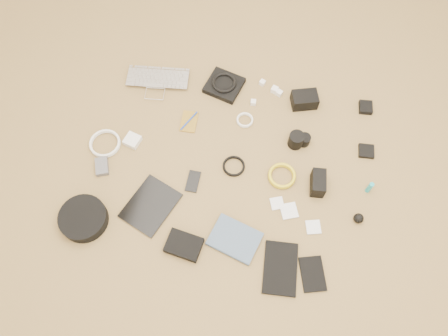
% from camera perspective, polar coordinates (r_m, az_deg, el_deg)
% --- Properties ---
extents(laptop, '(0.37, 0.28, 0.03)m').
position_cam_1_polar(laptop, '(2.45, -8.78, 10.60)').
color(laptop, silver).
rests_on(laptop, ground).
extents(headphone_pouch, '(0.22, 0.21, 0.03)m').
position_cam_1_polar(headphone_pouch, '(2.42, 0.01, 10.74)').
color(headphone_pouch, black).
rests_on(headphone_pouch, ground).
extents(headphones, '(0.16, 0.16, 0.02)m').
position_cam_1_polar(headphones, '(2.40, 0.01, 11.08)').
color(headphones, black).
rests_on(headphones, headphone_pouch).
extents(charger_a, '(0.04, 0.04, 0.03)m').
position_cam_1_polar(charger_a, '(2.45, 5.03, 11.05)').
color(charger_a, white).
rests_on(charger_a, ground).
extents(charger_b, '(0.04, 0.04, 0.03)m').
position_cam_1_polar(charger_b, '(2.42, 6.63, 10.12)').
color(charger_b, white).
rests_on(charger_b, ground).
extents(charger_c, '(0.04, 0.04, 0.03)m').
position_cam_1_polar(charger_c, '(2.42, 7.23, 9.68)').
color(charger_c, white).
rests_on(charger_c, ground).
extents(charger_d, '(0.03, 0.03, 0.03)m').
position_cam_1_polar(charger_d, '(2.37, 3.85, 8.55)').
color(charger_d, white).
rests_on(charger_d, ground).
extents(dslr_camera, '(0.16, 0.13, 0.08)m').
position_cam_1_polar(dslr_camera, '(2.38, 10.46, 8.76)').
color(dslr_camera, black).
rests_on(dslr_camera, ground).
extents(lens_pouch, '(0.08, 0.08, 0.03)m').
position_cam_1_polar(lens_pouch, '(2.47, 18.02, 7.54)').
color(lens_pouch, black).
rests_on(lens_pouch, ground).
extents(notebook_olive, '(0.09, 0.13, 0.01)m').
position_cam_1_polar(notebook_olive, '(2.32, -4.59, 6.07)').
color(notebook_olive, olive).
rests_on(notebook_olive, ground).
extents(pen_blue, '(0.06, 0.13, 0.01)m').
position_cam_1_polar(pen_blue, '(2.31, -4.60, 6.17)').
color(pen_blue, '#1435A7').
rests_on(pen_blue, notebook_olive).
extents(cable_white_a, '(0.09, 0.09, 0.01)m').
position_cam_1_polar(cable_white_a, '(2.31, 2.73, 6.21)').
color(cable_white_a, white).
rests_on(cable_white_a, ground).
extents(lens_a, '(0.10, 0.10, 0.08)m').
position_cam_1_polar(lens_a, '(2.24, 9.39, 3.63)').
color(lens_a, black).
rests_on(lens_a, ground).
extents(lens_b, '(0.08, 0.08, 0.06)m').
position_cam_1_polar(lens_b, '(2.27, 10.44, 3.63)').
color(lens_b, black).
rests_on(lens_b, ground).
extents(card_reader, '(0.08, 0.08, 0.02)m').
position_cam_1_polar(card_reader, '(2.33, 18.09, 2.11)').
color(card_reader, black).
rests_on(card_reader, ground).
extents(power_brick, '(0.09, 0.09, 0.03)m').
position_cam_1_polar(power_brick, '(2.29, -11.87, 3.55)').
color(power_brick, white).
rests_on(power_brick, ground).
extents(cable_white_b, '(0.16, 0.16, 0.01)m').
position_cam_1_polar(cable_white_b, '(2.32, -15.24, 3.04)').
color(cable_white_b, white).
rests_on(cable_white_b, ground).
extents(cable_black, '(0.13, 0.13, 0.01)m').
position_cam_1_polar(cable_black, '(2.19, 1.29, 0.19)').
color(cable_black, black).
rests_on(cable_black, ground).
extents(cable_yellow, '(0.14, 0.14, 0.02)m').
position_cam_1_polar(cable_yellow, '(2.18, 7.55, -1.11)').
color(cable_yellow, gold).
rests_on(cable_yellow, ground).
extents(flash, '(0.08, 0.13, 0.09)m').
position_cam_1_polar(flash, '(2.15, 12.18, -1.92)').
color(flash, black).
rests_on(flash, ground).
extents(lens_cleaner, '(0.03, 0.03, 0.08)m').
position_cam_1_polar(lens_cleaner, '(2.21, 18.48, -2.43)').
color(lens_cleaner, '#1AA0AD').
rests_on(lens_cleaner, ground).
extents(battery_charger, '(0.09, 0.11, 0.03)m').
position_cam_1_polar(battery_charger, '(2.26, -15.66, 0.19)').
color(battery_charger, '#525256').
rests_on(battery_charger, ground).
extents(tablet, '(0.28, 0.31, 0.01)m').
position_cam_1_polar(tablet, '(2.13, -9.56, -4.85)').
color(tablet, black).
rests_on(tablet, ground).
extents(phone, '(0.06, 0.11, 0.01)m').
position_cam_1_polar(phone, '(2.16, -4.07, -1.75)').
color(phone, black).
rests_on(phone, ground).
extents(filter_case_left, '(0.08, 0.08, 0.01)m').
position_cam_1_polar(filter_case_left, '(2.12, 6.94, -4.62)').
color(filter_case_left, silver).
rests_on(filter_case_left, ground).
extents(filter_case_mid, '(0.10, 0.10, 0.01)m').
position_cam_1_polar(filter_case_mid, '(2.12, 8.48, -5.57)').
color(filter_case_mid, silver).
rests_on(filter_case_mid, ground).
extents(filter_case_right, '(0.08, 0.08, 0.01)m').
position_cam_1_polar(filter_case_right, '(2.11, 11.58, -7.58)').
color(filter_case_right, silver).
rests_on(filter_case_right, ground).
extents(air_blower, '(0.06, 0.06, 0.05)m').
position_cam_1_polar(air_blower, '(2.16, 17.17, -6.29)').
color(air_blower, black).
rests_on(air_blower, ground).
extents(headphone_case, '(0.24, 0.24, 0.06)m').
position_cam_1_polar(headphone_case, '(2.16, -17.88, -6.30)').
color(headphone_case, black).
rests_on(headphone_case, ground).
extents(drive_case, '(0.17, 0.13, 0.04)m').
position_cam_1_polar(drive_case, '(2.04, -5.26, -10.01)').
color(drive_case, black).
rests_on(drive_case, ground).
extents(paperback, '(0.26, 0.21, 0.02)m').
position_cam_1_polar(paperback, '(2.03, 0.35, -11.28)').
color(paperback, '#41566F').
rests_on(paperback, ground).
extents(notebook_black_a, '(0.17, 0.26, 0.02)m').
position_cam_1_polar(notebook_black_a, '(2.03, 7.37, -12.85)').
color(notebook_black_a, black).
rests_on(notebook_black_a, ground).
extents(notebook_black_b, '(0.15, 0.18, 0.01)m').
position_cam_1_polar(notebook_black_b, '(2.05, 11.49, -13.41)').
color(notebook_black_b, black).
rests_on(notebook_black_b, ground).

